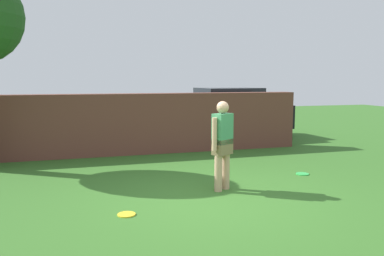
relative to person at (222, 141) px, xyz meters
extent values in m
plane|color=#336623|center=(-0.40, -0.53, -0.90)|extent=(40.00, 40.00, 0.00)
cube|color=brown|center=(-1.90, 3.98, -0.08)|extent=(11.18, 0.50, 1.63)
cylinder|color=tan|center=(0.09, 0.06, -0.47)|extent=(0.14, 0.14, 0.85)
cylinder|color=tan|center=(-0.09, -0.06, -0.47)|extent=(0.14, 0.14, 0.85)
cube|color=olive|center=(0.00, 0.00, -0.10)|extent=(0.42, 0.37, 0.28)
cube|color=#3F8C59|center=(0.00, 0.00, 0.23)|extent=(0.42, 0.37, 0.55)
sphere|color=tan|center=(0.00, 0.00, 0.61)|extent=(0.22, 0.22, 0.22)
cylinder|color=tan|center=(0.19, 0.11, 0.15)|extent=(0.09, 0.09, 0.58)
cylinder|color=tan|center=(-0.19, -0.11, 0.15)|extent=(0.09, 0.09, 0.58)
cube|color=black|center=(2.51, 5.89, -0.18)|extent=(4.32, 2.02, 0.80)
cube|color=#1E2328|center=(2.51, 5.89, 0.52)|extent=(2.11, 1.65, 0.60)
cylinder|color=black|center=(1.22, 4.94, -0.58)|extent=(0.66, 0.27, 0.64)
cylinder|color=black|center=(1.08, 6.63, -0.58)|extent=(0.66, 0.27, 0.64)
cylinder|color=black|center=(3.94, 5.15, -0.58)|extent=(0.66, 0.27, 0.64)
cylinder|color=black|center=(3.81, 6.85, -0.58)|extent=(0.66, 0.27, 0.64)
cylinder|color=yellow|center=(-1.84, -0.84, -0.89)|extent=(0.27, 0.27, 0.02)
cylinder|color=green|center=(2.07, 0.61, -0.89)|extent=(0.27, 0.27, 0.02)
camera|label=1|loc=(-2.54, -6.52, 1.11)|focal=36.77mm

